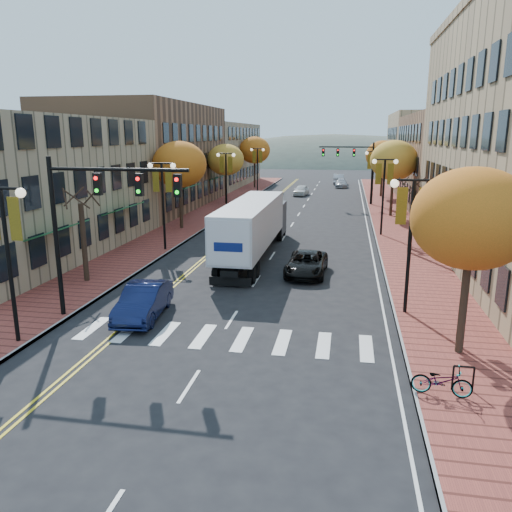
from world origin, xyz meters
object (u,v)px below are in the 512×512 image
at_px(semi_truck, 254,223).
at_px(black_suv, 307,264).
at_px(navy_sedan, 144,301).
at_px(bicycle, 442,381).

bearing_deg(semi_truck, black_suv, -45.64).
xyz_separation_m(semi_truck, navy_sedan, (-2.73, -12.00, -1.47)).
height_order(black_suv, bicycle, black_suv).
distance_m(semi_truck, black_suv, 5.58).
bearing_deg(semi_truck, bicycle, -62.42).
relative_size(navy_sedan, black_suv, 0.95).
bearing_deg(semi_truck, navy_sedan, -102.93).
bearing_deg(bicycle, navy_sedan, 72.80).
relative_size(semi_truck, black_suv, 3.21).
xyz_separation_m(navy_sedan, black_suv, (6.49, 8.18, -0.08)).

